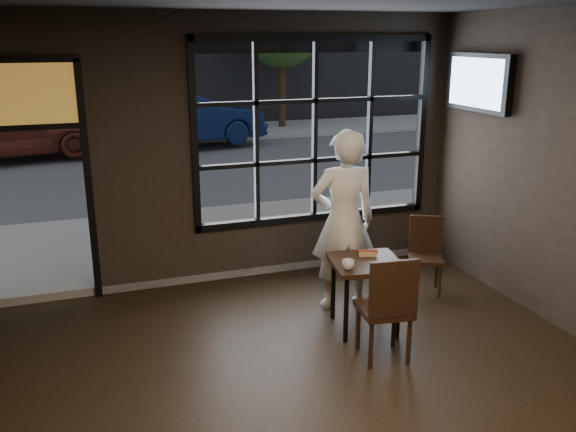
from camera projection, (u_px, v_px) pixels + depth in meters
name	position (u px, v px, depth m)	size (l,w,h in m)	color
window_frame	(315.00, 131.00, 7.49)	(3.06, 0.12, 2.28)	black
stained_transom	(19.00, 94.00, 6.29)	(1.20, 0.06, 0.70)	orange
street_asphalt	(113.00, 107.00, 26.19)	(60.00, 41.00, 0.04)	#545456
cafe_table	(365.00, 295.00, 6.25)	(0.69, 0.69, 0.75)	black
chair_near	(384.00, 306.00, 5.64)	(0.45, 0.45, 1.05)	black
chair_window	(426.00, 256.00, 7.14)	(0.38, 0.38, 0.89)	black
man	(343.00, 221.00, 6.59)	(0.73, 0.48, 2.00)	silver
hotdog	(368.00, 253.00, 6.28)	(0.20, 0.08, 0.06)	tan
cup	(348.00, 265.00, 5.91)	(0.12, 0.12, 0.10)	silver
tv	(479.00, 82.00, 7.12)	(0.13, 1.14, 0.67)	black
navy_car	(183.00, 119.00, 16.10)	(1.51, 4.33, 1.43)	#0A1437
maroon_car	(2.00, 127.00, 14.40)	(1.78, 4.43, 1.51)	#5D2319
tree_left	(103.00, 38.00, 16.96)	(2.38, 2.38, 4.06)	#332114
tree_right	(282.00, 23.00, 18.81)	(2.74, 2.74, 4.68)	#332114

